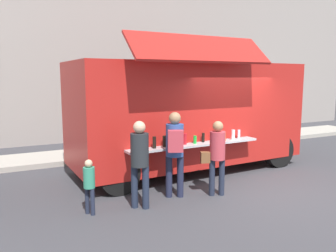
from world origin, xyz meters
name	(u,v)px	position (x,y,z in m)	size (l,w,h in m)	color
ground_plane	(264,190)	(0.00, 0.00, 0.00)	(60.00, 60.00, 0.00)	#38383D
curb_strip	(24,161)	(-4.65, 4.93, 0.07)	(28.00, 1.60, 0.15)	#9E998E
building_behind	(38,30)	(-3.65, 8.83, 4.33)	(32.00, 2.40, 8.65)	gray
food_truck_main	(188,112)	(-0.64, 2.31, 1.57)	(6.23, 3.26, 3.44)	#B01F1A
trash_bin	(251,129)	(3.53, 4.63, 0.51)	(0.60, 0.60, 1.02)	#2F5B3A
customer_front_ordering	(217,152)	(-1.15, 0.23, 0.95)	(0.52, 0.35, 1.60)	#1F2537
customer_mid_with_backpack	(175,146)	(-2.00, 0.51, 1.10)	(0.48, 0.59, 1.80)	#1E2139
customer_rear_waiting	(140,157)	(-2.87, 0.30, 1.01)	(0.35, 0.35, 1.70)	#1D2538
child_near_queue	(89,182)	(-3.81, 0.43, 0.62)	(0.21, 0.21, 1.03)	#1F2538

